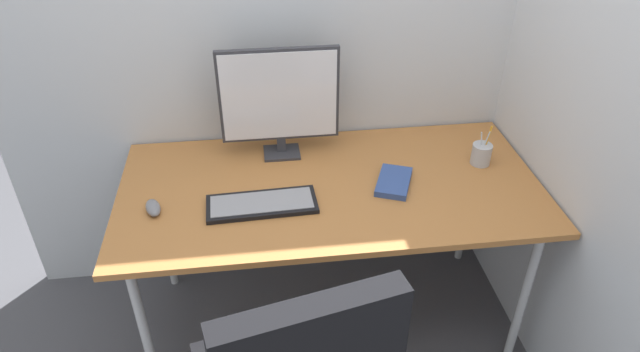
{
  "coord_description": "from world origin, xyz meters",
  "views": [
    {
      "loc": [
        -0.27,
        -1.78,
        2.03
      ],
      "look_at": [
        -0.05,
        -0.08,
        0.86
      ],
      "focal_mm": 31.4,
      "sensor_mm": 36.0,
      "label": 1
    }
  ],
  "objects_px": {
    "pen_holder": "(481,154)",
    "mouse": "(153,208)",
    "keyboard": "(262,204)",
    "notebook": "(394,182)",
    "monitor": "(279,98)"
  },
  "relations": [
    {
      "from": "mouse",
      "to": "pen_holder",
      "type": "height_order",
      "value": "pen_holder"
    },
    {
      "from": "mouse",
      "to": "notebook",
      "type": "relative_size",
      "value": 0.5
    },
    {
      "from": "monitor",
      "to": "mouse",
      "type": "distance_m",
      "value": 0.65
    },
    {
      "from": "pen_holder",
      "to": "mouse",
      "type": "bearing_deg",
      "value": -172.8
    },
    {
      "from": "keyboard",
      "to": "pen_holder",
      "type": "xyz_separation_m",
      "value": [
        0.91,
        0.18,
        0.04
      ]
    },
    {
      "from": "keyboard",
      "to": "mouse",
      "type": "bearing_deg",
      "value": 177.72
    },
    {
      "from": "keyboard",
      "to": "pen_holder",
      "type": "distance_m",
      "value": 0.93
    },
    {
      "from": "mouse",
      "to": "notebook",
      "type": "distance_m",
      "value": 0.92
    },
    {
      "from": "monitor",
      "to": "pen_holder",
      "type": "xyz_separation_m",
      "value": [
        0.81,
        -0.19,
        -0.21
      ]
    },
    {
      "from": "monitor",
      "to": "mouse",
      "type": "bearing_deg",
      "value": -144.56
    },
    {
      "from": "mouse",
      "to": "notebook",
      "type": "height_order",
      "value": "mouse"
    },
    {
      "from": "pen_holder",
      "to": "notebook",
      "type": "distance_m",
      "value": 0.41
    },
    {
      "from": "mouse",
      "to": "keyboard",
      "type": "bearing_deg",
      "value": -19.13
    },
    {
      "from": "monitor",
      "to": "pen_holder",
      "type": "distance_m",
      "value": 0.86
    },
    {
      "from": "notebook",
      "to": "keyboard",
      "type": "bearing_deg",
      "value": -149.8
    }
  ]
}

